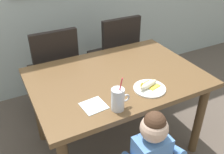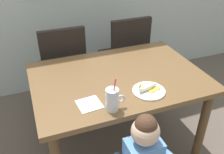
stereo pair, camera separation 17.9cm
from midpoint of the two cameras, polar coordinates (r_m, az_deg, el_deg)
The scene contains 8 objects.
ground_plane at distance 2.39m, azimuth 3.45°, elevation -15.08°, with size 24.00×24.00×0.00m, color brown.
dining_table at distance 1.98m, azimuth 4.04°, elevation -2.27°, with size 1.32×0.92×0.74m.
dining_chair_left at distance 2.51m, azimuth -9.15°, elevation 2.64°, with size 0.44×0.45×0.96m.
dining_chair_right at distance 2.73m, azimuth 5.06°, elevation 5.47°, with size 0.44×0.44×0.96m.
milk_cup at distance 1.55m, azimuth 3.43°, elevation -5.56°, with size 0.13×0.08×0.25m.
snack_plate at distance 1.77m, azimuth 11.31°, elevation -3.26°, with size 0.23×0.23×0.01m, color white.
peeled_banana at distance 1.76m, azimuth 11.14°, elevation -2.36°, with size 0.18×0.12×0.07m.
paper_napkin at distance 1.62m, azimuth -2.07°, elevation -6.37°, with size 0.15×0.15×0.00m, color silver.
Camera 2 is at (-0.63, -1.52, 1.74)m, focal length 39.87 mm.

